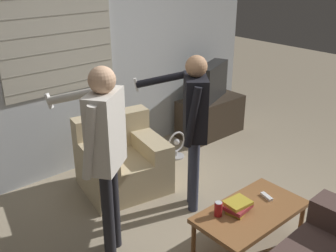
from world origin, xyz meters
TOP-DOWN VIEW (x-y plane):
  - ground_plane at (0.00, 0.00)m, footprint 16.00×16.00m
  - wall_back at (-0.01, 2.03)m, footprint 5.20×0.08m
  - armchair_beige at (-0.04, 1.30)m, footprint 0.99×0.92m
  - coffee_table at (0.18, -0.30)m, footprint 0.98×0.53m
  - tv_stand at (1.74, 1.65)m, footprint 0.95×0.49m
  - tv at (1.74, 1.65)m, footprint 0.72×0.44m
  - person_left_standing at (-0.71, 0.48)m, footprint 0.48×0.81m
  - person_right_standing at (0.28, 0.51)m, footprint 0.52×0.78m
  - book_stack at (0.08, -0.24)m, footprint 0.23×0.20m
  - soda_can at (-0.09, -0.17)m, footprint 0.07×0.07m
  - spare_remote at (0.43, -0.28)m, footprint 0.07×0.14m
  - floor_fan at (0.88, 1.41)m, footprint 0.28×0.20m

SIDE VIEW (x-z plane):
  - ground_plane at x=0.00m, z-range 0.00..0.00m
  - floor_fan at x=0.88m, z-range -0.02..0.34m
  - tv_stand at x=1.74m, z-range 0.00..0.54m
  - armchair_beige at x=-0.04m, z-range -0.08..0.71m
  - coffee_table at x=0.18m, z-range 0.17..0.59m
  - spare_remote at x=0.43m, z-range 0.42..0.45m
  - book_stack at x=0.08m, z-range 0.43..0.51m
  - soda_can at x=-0.09m, z-range 0.42..0.55m
  - tv at x=1.74m, z-range 0.54..1.04m
  - person_right_standing at x=0.28m, z-range 0.21..1.78m
  - person_left_standing at x=-0.71m, z-range 0.22..1.87m
  - wall_back at x=-0.01m, z-range 0.01..2.56m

